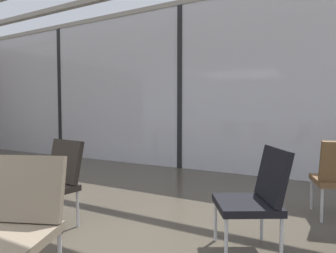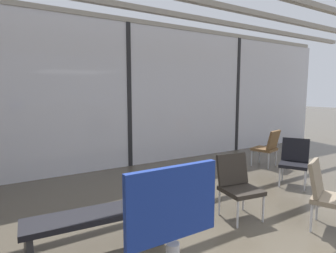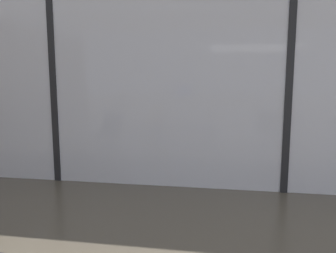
# 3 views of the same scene
# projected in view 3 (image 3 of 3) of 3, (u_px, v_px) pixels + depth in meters

# --- Properties ---
(glass_curtain_wall) EXTENTS (14.00, 0.08, 3.31)m
(glass_curtain_wall) POSITION_uv_depth(u_px,v_px,m) (289.00, 77.00, 4.51)
(glass_curtain_wall) COLOR silver
(glass_curtain_wall) RESTS_ON ground
(window_mullion_0) EXTENTS (0.10, 0.12, 3.31)m
(window_mullion_0) POSITION_uv_depth(u_px,v_px,m) (54.00, 77.00, 5.08)
(window_mullion_0) COLOR black
(window_mullion_0) RESTS_ON ground
(window_mullion_1) EXTENTS (0.10, 0.12, 3.31)m
(window_mullion_1) POSITION_uv_depth(u_px,v_px,m) (289.00, 77.00, 4.51)
(window_mullion_1) COLOR black
(window_mullion_1) RESTS_ON ground
(parked_airplane) EXTENTS (13.19, 4.24, 4.24)m
(parked_airplane) POSITION_uv_depth(u_px,v_px,m) (318.00, 60.00, 8.48)
(parked_airplane) COLOR silver
(parked_airplane) RESTS_ON ground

